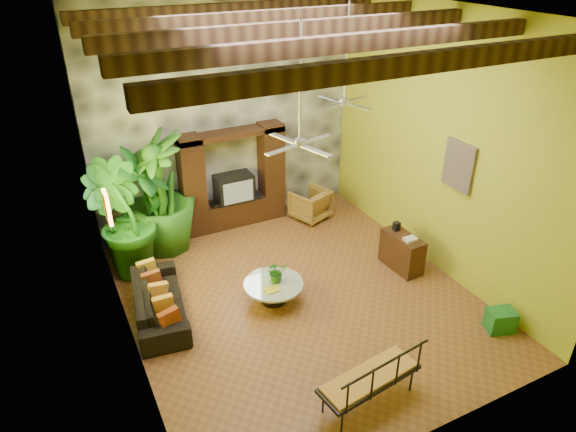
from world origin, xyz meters
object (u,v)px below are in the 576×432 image
tall_plant_c (160,193)px  coffee_table (274,289)px  wicker_armchair (310,204)px  tall_plant_b (121,221)px  iron_bench (373,378)px  ceiling_fan_back (345,91)px  tall_plant_a (147,203)px  sofa (159,301)px  green_bin (500,320)px  ceiling_fan_front (300,130)px  side_console (402,252)px  entertainment_center (234,186)px

tall_plant_c → coffee_table: tall_plant_c is taller
wicker_armchair → tall_plant_b: (-4.34, -0.36, 0.81)m
iron_bench → tall_plant_b: bearing=108.2°
tall_plant_c → ceiling_fan_back: bearing=-25.8°
ceiling_fan_back → tall_plant_a: size_ratio=0.78×
sofa → wicker_armchair: bearing=-56.5°
tall_plant_b → tall_plant_a: bearing=38.2°
tall_plant_a → green_bin: 6.99m
ceiling_fan_front → sofa: bearing=156.0°
green_bin → side_console: bearing=98.4°
coffee_table → green_bin: 3.97m
ceiling_fan_front → wicker_armchair: size_ratio=2.33×
side_console → entertainment_center: bearing=122.6°
ceiling_fan_back → wicker_armchair: 3.33m
tall_plant_b → iron_bench: tall_plant_b is taller
tall_plant_a → iron_bench: size_ratio=1.49×
entertainment_center → iron_bench: entertainment_center is taller
coffee_table → iron_bench: (0.21, -2.81, 0.28)m
wicker_armchair → tall_plant_c: (-3.43, 0.25, 0.93)m
side_console → green_bin: side_console is taller
sofa → side_console: side_console is taller
tall_plant_c → iron_bench: size_ratio=1.61×
sofa → green_bin: sofa is taller
entertainment_center → tall_plant_a: size_ratio=1.00×
entertainment_center → sofa: entertainment_center is taller
wicker_armchair → iron_bench: 5.67m
ceiling_fan_back → sofa: 5.12m
ceiling_fan_back → green_bin: (1.05, -3.60, -3.20)m
sofa → coffee_table: bearing=-97.3°
ceiling_fan_front → green_bin: ceiling_fan_front is taller
tall_plant_a → coffee_table: (1.59, -2.62, -0.94)m
entertainment_center → ceiling_fan_back: ceiling_fan_back is taller
entertainment_center → sofa: 3.58m
wicker_armchair → tall_plant_c: bearing=-23.7°
coffee_table → tall_plant_c: bearing=114.8°
green_bin → iron_bench: bearing=-173.1°
sofa → coffee_table: (1.98, -0.54, -0.05)m
wicker_armchair → tall_plant_a: 3.84m
tall_plant_a → tall_plant_b: bearing=-141.8°
side_console → green_bin: (0.34, -2.29, -0.17)m
tall_plant_b → side_console: bearing=-25.1°
tall_plant_c → side_console: bearing=-35.8°
ceiling_fan_front → tall_plant_a: 4.22m
tall_plant_a → tall_plant_b: (-0.59, -0.47, -0.02)m
wicker_armchair → tall_plant_a: tall_plant_a is taller
wicker_armchair → tall_plant_c: 3.56m
side_console → green_bin: bearing=-84.5°
iron_bench → green_bin: bearing=-0.6°
ceiling_fan_back → coffee_table: ceiling_fan_back is taller
tall_plant_c → side_console: (4.05, -2.93, -0.92)m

